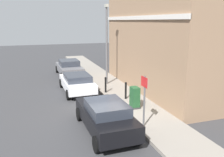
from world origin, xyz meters
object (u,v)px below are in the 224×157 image
car_grey (69,67)px  bollard_near_cabinet (126,90)px  car_black (105,116)px  bollard_far_kerb (106,84)px  utility_cabinet (135,98)px  car_white (77,82)px  lamppost (107,41)px  street_sign (144,94)px

car_grey → bollard_near_cabinet: bearing=-166.4°
car_grey → car_black: bearing=177.6°
bollard_near_cabinet → bollard_far_kerb: same height
utility_cabinet → bollard_far_kerb: size_ratio=1.11×
car_white → car_grey: (0.27, 5.27, 0.03)m
lamppost → car_grey: bearing=116.5°
utility_cabinet → car_black: bearing=-138.7°
bollard_far_kerb → car_black: bearing=-107.1°
car_white → car_grey: size_ratio=0.95×
car_grey → bollard_far_kerb: car_grey is taller
street_sign → bollard_far_kerb: bearing=90.7°
car_white → bollard_near_cabinet: 3.70m
street_sign → utility_cabinet: bearing=75.6°
car_white → car_grey: bearing=-4.1°
car_grey → lamppost: size_ratio=0.76×
car_white → street_sign: 6.95m
car_white → lamppost: (2.41, 0.98, 2.61)m
bollard_far_kerb → street_sign: (0.07, -5.52, 0.96)m
street_sign → car_white: bearing=104.6°
bollard_near_cabinet → lamppost: 4.58m
utility_cabinet → lamppost: bearing=89.1°
bollard_far_kerb → lamppost: 3.44m
bollard_near_cabinet → utility_cabinet: bearing=-93.7°
car_grey → bollard_far_kerb: (1.40, -6.42, -0.02)m
bollard_near_cabinet → bollard_far_kerb: bearing=114.7°
bollard_near_cabinet → lamppost: size_ratio=0.18×
bollard_near_cabinet → lamppost: (-0.02, 3.77, 2.60)m
utility_cabinet → bollard_near_cabinet: utility_cabinet is taller
street_sign → car_grey: bearing=97.0°
bollard_near_cabinet → car_grey: bearing=105.0°
car_grey → lamppost: bearing=-154.9°
car_white → lamppost: 3.69m
street_sign → lamppost: 7.84m
bollard_far_kerb → street_sign: street_sign is taller
car_grey → lamppost: (2.14, -4.30, 2.58)m
bollard_near_cabinet → bollard_far_kerb: (-0.76, 1.65, 0.00)m
lamppost → bollard_near_cabinet: bearing=-89.7°
car_grey → bollard_near_cabinet: car_grey is taller
car_black → street_sign: size_ratio=1.84×
car_grey → street_sign: street_sign is taller
car_white → utility_cabinet: 4.94m
car_black → street_sign: (1.67, -0.33, 0.91)m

